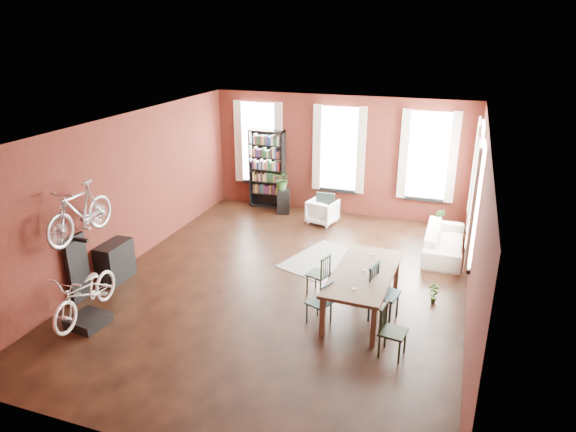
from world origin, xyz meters
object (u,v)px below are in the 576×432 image
at_px(white_armchair, 323,210).
at_px(dining_chair_d, 384,293).
at_px(console_table, 115,262).
at_px(bicycle_floor, 82,272).
at_px(plant_stand, 283,201).
at_px(cream_sofa, 445,237).
at_px(dining_chair_c, 393,332).
at_px(bike_trainer, 88,321).
at_px(dining_table, 363,291).
at_px(bookshelf, 267,169).
at_px(dining_chair_b, 318,274).
at_px(dining_chair_a, 319,302).

bearing_deg(white_armchair, dining_chair_d, 131.38).
bearing_deg(console_table, bicycle_floor, -68.80).
distance_m(plant_stand, bicycle_floor, 6.57).
relative_size(cream_sofa, plant_stand, 3.14).
xyz_separation_m(dining_chair_c, white_armchair, (-2.59, 5.20, -0.08)).
relative_size(bike_trainer, console_table, 0.74).
xyz_separation_m(white_armchair, bike_trainer, (-2.51, -6.07, -0.26)).
bearing_deg(plant_stand, dining_table, -54.70).
distance_m(dining_table, console_table, 5.00).
bearing_deg(dining_chair_d, plant_stand, 48.78).
distance_m(bike_trainer, plant_stand, 6.57).
distance_m(dining_chair_d, cream_sofa, 3.33).
distance_m(dining_table, white_armchair, 4.40).
bearing_deg(bike_trainer, white_armchair, 67.49).
height_order(dining_chair_c, dining_chair_d, dining_chair_d).
distance_m(bookshelf, plant_stand, 1.04).
distance_m(dining_table, bookshelf, 6.04).
xyz_separation_m(dining_chair_b, bike_trainer, (-3.45, -2.41, -0.32)).
bearing_deg(dining_table, dining_chair_b, 162.24).
distance_m(dining_chair_d, bicycle_floor, 5.15).
height_order(dining_chair_b, bookshelf, bookshelf).
relative_size(cream_sofa, console_table, 2.60).
bearing_deg(white_armchair, bookshelf, -9.02).
bearing_deg(bike_trainer, bookshelf, 84.24).
bearing_deg(bookshelf, dining_chair_b, -57.79).
xyz_separation_m(console_table, bicycle_floor, (0.61, -1.57, 0.62)).
xyz_separation_m(dining_chair_d, plant_stand, (-3.50, 4.56, -0.18)).
height_order(white_armchair, bike_trainer, white_armchair).
relative_size(dining_chair_c, bicycle_floor, 0.50).
height_order(bookshelf, bicycle_floor, bookshelf).
bearing_deg(cream_sofa, dining_chair_a, 152.97).
xyz_separation_m(bike_trainer, console_table, (-0.59, 1.60, 0.31)).
xyz_separation_m(dining_chair_c, cream_sofa, (0.53, 4.23, -0.02)).
relative_size(white_armchair, bike_trainer, 1.18).
distance_m(bookshelf, console_table, 5.40).
distance_m(dining_chair_a, console_table, 4.35).
height_order(cream_sofa, bike_trainer, cream_sofa).
relative_size(dining_chair_a, console_table, 0.99).
distance_m(dining_table, plant_stand, 5.34).
relative_size(bookshelf, white_armchair, 3.15).
distance_m(dining_table, dining_chair_d, 0.47).
relative_size(dining_chair_b, bike_trainer, 1.37).
height_order(dining_chair_c, console_table, dining_chair_c).
bearing_deg(white_armchair, plant_stand, -4.13).
relative_size(dining_table, dining_chair_c, 2.64).
xyz_separation_m(dining_chair_c, console_table, (-5.70, 0.73, -0.03)).
height_order(dining_chair_b, plant_stand, dining_chair_b).
bearing_deg(bike_trainer, cream_sofa, 42.14).
bearing_deg(cream_sofa, bike_trainer, 132.14).
xyz_separation_m(dining_chair_a, console_table, (-4.35, 0.19, 0.00)).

